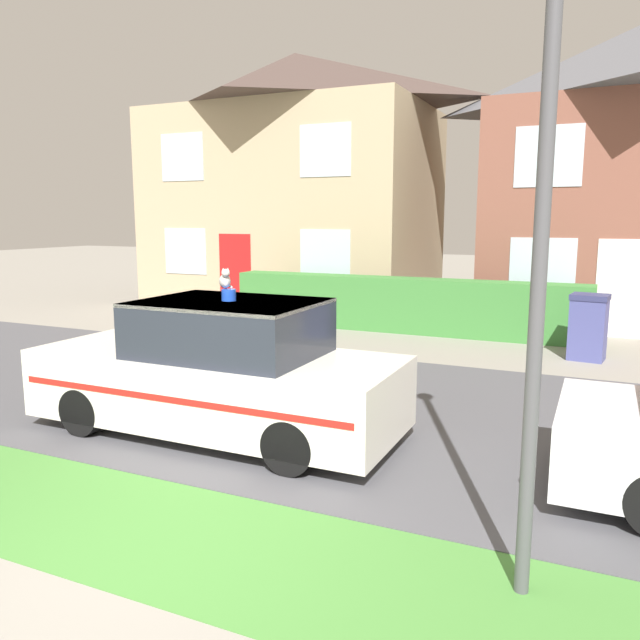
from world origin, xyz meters
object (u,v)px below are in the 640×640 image
(police_car, at_px, (219,372))
(wheelie_bin, at_px, (588,327))
(cat, at_px, (225,280))
(street_lamp, at_px, (546,160))
(house_left, at_px, (296,178))
(house_right, at_px, (636,173))

(police_car, bearing_deg, wheelie_bin, -122.39)
(police_car, distance_m, cat, 1.10)
(police_car, xyz_separation_m, street_lamp, (3.67, -1.84, 2.15))
(police_car, xyz_separation_m, cat, (0.09, 0.04, 1.09))
(house_left, xyz_separation_m, house_right, (9.31, -0.06, -0.13))
(house_left, xyz_separation_m, wheelie_bin, (8.56, -5.35, -3.14))
(police_car, height_order, wheelie_bin, police_car)
(police_car, distance_m, house_right, 12.58)
(police_car, relative_size, cat, 15.77)
(police_car, relative_size, street_lamp, 0.90)
(wheelie_bin, bearing_deg, house_left, 155.26)
(police_car, bearing_deg, house_right, -111.97)
(house_left, bearing_deg, street_lamp, -57.73)
(house_left, distance_m, wheelie_bin, 10.57)
(house_right, xyz_separation_m, street_lamp, (-0.95, -13.18, -0.71))
(police_car, bearing_deg, house_left, -67.42)
(cat, height_order, house_left, house_left)
(police_car, xyz_separation_m, house_right, (4.62, 11.34, 2.87))
(wheelie_bin, bearing_deg, house_right, 89.14)
(house_right, relative_size, wheelie_bin, 5.94)
(cat, distance_m, house_left, 12.46)
(cat, distance_m, street_lamp, 4.19)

